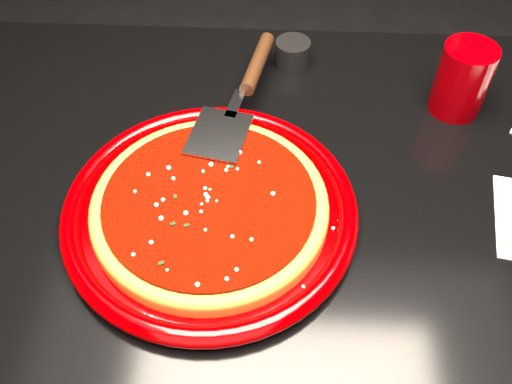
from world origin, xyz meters
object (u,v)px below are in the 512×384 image
plate (210,210)px  pizza_server (241,94)px  cup (462,79)px  ramekin (293,53)px  table (297,322)px

plate → pizza_server: (0.03, 0.20, 0.03)m
cup → ramekin: cup is taller
pizza_server → cup: bearing=18.3°
pizza_server → ramekin: 0.16m
cup → ramekin: size_ratio=1.92×
plate → cup: 0.44m
pizza_server → cup: 0.34m
table → cup: 0.53m
table → cup: size_ratio=10.55×
plate → cup: (0.37, 0.24, 0.04)m
ramekin → table: bearing=-84.3°
pizza_server → ramekin: (0.08, 0.14, -0.03)m
plate → pizza_server: 0.20m
pizza_server → cup: cup is taller
cup → table: bearing=-139.1°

